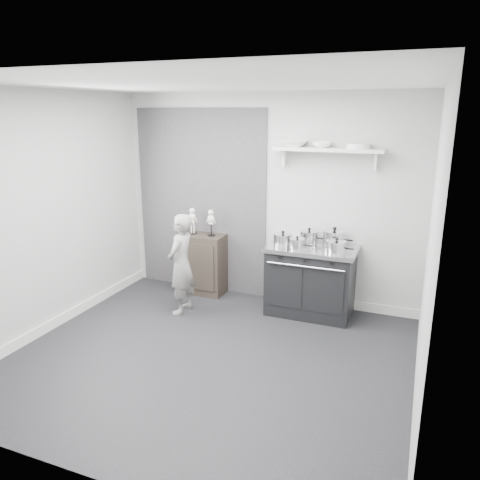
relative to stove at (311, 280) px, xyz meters
name	(u,v)px	position (x,y,z in m)	size (l,w,h in m)	color
ground	(209,357)	(-0.70, -1.48, -0.44)	(4.00, 4.00, 0.00)	black
room_shell	(204,198)	(-0.79, -1.33, 1.20)	(4.02, 3.62, 2.71)	#A5A5A3
wall_shelf	(328,151)	(0.10, 0.20, 1.57)	(1.30, 0.26, 0.24)	silver
stove	(311,280)	(0.00, 0.00, 0.00)	(1.09, 0.68, 0.87)	black
side_cabinet	(202,264)	(-1.57, 0.13, -0.02)	(0.64, 0.37, 0.83)	black
child	(181,264)	(-1.50, -0.56, 0.19)	(0.46, 0.30, 1.26)	gray
pot_front_left	(283,239)	(-0.35, -0.08, 0.51)	(0.32, 0.23, 0.19)	silver
pot_back_left	(309,237)	(-0.08, 0.15, 0.51)	(0.32, 0.23, 0.19)	silver
pot_back_right	(334,238)	(0.24, 0.13, 0.53)	(0.36, 0.28, 0.24)	silver
pot_front_right	(336,247)	(0.32, -0.15, 0.50)	(0.31, 0.23, 0.18)	silver
pot_front_center	(297,244)	(-0.14, -0.18, 0.50)	(0.27, 0.18, 0.17)	silver
skeleton_full	(192,219)	(-1.70, 0.13, 0.60)	(0.12, 0.07, 0.42)	beige
skeleton_torso	(211,221)	(-1.42, 0.13, 0.60)	(0.12, 0.07, 0.41)	beige
bowl_large	(294,144)	(-0.32, 0.19, 1.64)	(0.31, 0.31, 0.08)	white
bowl_small	(322,145)	(0.02, 0.19, 1.64)	(0.23, 0.23, 0.07)	white
plate_stack	(358,146)	(0.45, 0.19, 1.63)	(0.27, 0.27, 0.06)	white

